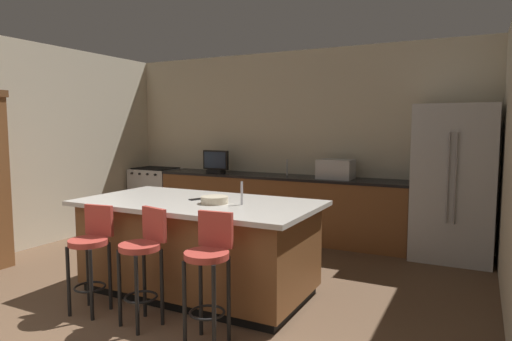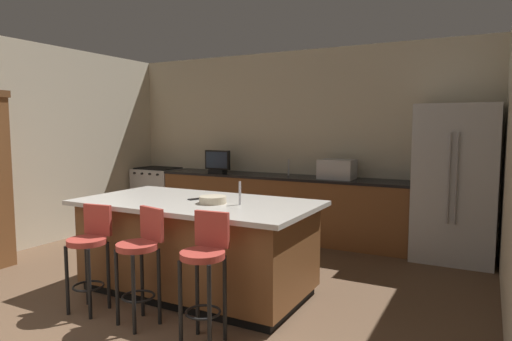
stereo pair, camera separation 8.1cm
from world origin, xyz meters
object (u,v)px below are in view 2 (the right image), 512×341
Objects in this scene: range_oven at (159,195)px; fruit_bowl at (213,200)px; bar_stool_left at (90,249)px; bar_stool_center at (141,255)px; kitchen_island at (197,246)px; cell_phone at (196,199)px; microwave at (337,169)px; tv_remote at (219,201)px; bar_stool_right at (205,266)px; tv_monitor at (217,162)px; refrigerator at (455,183)px.

range_oven is 3.64× the size of fruit_bowl.
bar_stool_center reaches higher than bar_stool_left.
kitchen_island is 3.50m from range_oven.
bar_stool_center is (0.59, 0.01, 0.02)m from bar_stool_left.
cell_phone reaches higher than kitchen_island.
microwave is 2.82× the size of tv_remote.
bar_stool_center is (0.01, -0.81, 0.11)m from kitchen_island.
bar_stool_right is at bearing -90.04° from microwave.
microwave is at bearing 57.27° from tv_remote.
bar_stool_left reaches higher than cell_phone.
bar_stool_left is at bearing -165.74° from bar_stool_center.
bar_stool_left is 1.19m from fruit_bowl.
tv_monitor is at bearing 118.38° from kitchen_island.
tv_remote is at bearing 19.43° from cell_phone.
cell_phone is at bearing 158.60° from fruit_bowl.
range_oven is at bearing 138.28° from fruit_bowl.
bar_stool_center is 0.94m from tv_remote.
tv_monitor is at bearing 116.44° from bar_stool_right.
fruit_bowl is at bearing 87.51° from bar_stool_center.
range_oven is at bearing 114.15° from bar_stool_left.
fruit_bowl is (-0.44, 0.79, 0.36)m from bar_stool_right.
bar_stool_left is 1.26m from bar_stool_right.
tv_remote is at bearing 110.98° from bar_stool_right.
kitchen_island is 0.46m from cell_phone.
fruit_bowl reaches higher than bar_stool_center.
tv_monitor is 3.46m from bar_stool_center.
tv_remote is at bearing 5.20° from kitchen_island.
bar_stool_center is (2.54, -3.22, 0.11)m from range_oven.
microwave is 0.48× the size of bar_stool_right.
range_oven is 3.73m from fruit_bowl.
tv_monitor reaches higher than microwave.
bar_stool_left is at bearing -157.63° from tv_remote.
microwave is at bearing 177.94° from refrigerator.
microwave reaches higher than kitchen_island.
range_oven is 3.70m from tv_remote.
fruit_bowl reaches higher than kitchen_island.
tv_remote reaches higher than cell_phone.
fruit_bowl reaches higher than tv_remote.
kitchen_island is 4.92× the size of microwave.
microwave is at bearing 79.79° from fruit_bowl.
tv_monitor is (1.26, -0.05, 0.62)m from range_oven.
kitchen_island is at bearing 123.74° from bar_stool_right.
tv_monitor reaches higher than kitchen_island.
tv_monitor reaches higher than bar_stool_left.
tv_monitor reaches higher than cell_phone.
fruit_bowl is (-1.96, -2.41, -0.00)m from refrigerator.
bar_stool_right reaches higher than bar_stool_center.
tv_monitor is at bearing 121.91° from fruit_bowl.
tv_monitor is 2.97× the size of cell_phone.
tv_monitor is 3.77m from bar_stool_right.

